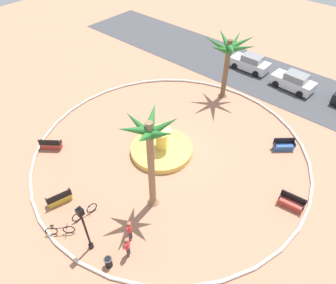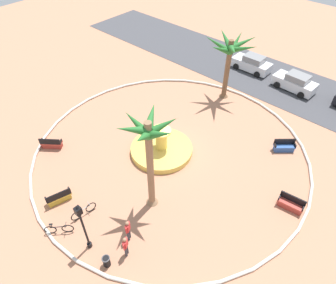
{
  "view_description": "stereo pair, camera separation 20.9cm",
  "coord_description": "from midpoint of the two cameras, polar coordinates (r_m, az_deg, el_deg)",
  "views": [
    {
      "loc": [
        10.85,
        -12.69,
        16.38
      ],
      "look_at": [
        -0.16,
        -0.14,
        1.0
      ],
      "focal_mm": 32.83,
      "sensor_mm": 36.0,
      "label": 1
    },
    {
      "loc": [
        11.01,
        -12.55,
        16.38
      ],
      "look_at": [
        -0.16,
        -0.14,
        1.0
      ],
      "focal_mm": 32.83,
      "sensor_mm": 36.0,
      "label": 2
    }
  ],
  "objects": [
    {
      "name": "street_asphalt",
      "position": [
        33.65,
        17.26,
        11.58
      ],
      "size": [
        48.0,
        8.0,
        0.03
      ],
      "primitive_type": "cube",
      "color": "#424247",
      "rests_on": "ground"
    },
    {
      "name": "plaza_curb",
      "position": [
        23.32,
        0.26,
        -1.62
      ],
      "size": [
        20.54,
        20.54,
        0.2
      ],
      "primitive_type": "torus",
      "color": "silver",
      "rests_on": "ground"
    },
    {
      "name": "person_cyclist_photo",
      "position": [
        17.74,
        -7.89,
        -18.61
      ],
      "size": [
        0.34,
        0.47,
        1.67
      ],
      "color": "#33333D",
      "rests_on": "ground"
    },
    {
      "name": "fountain",
      "position": [
        23.17,
        -1.48,
        -1.28
      ],
      "size": [
        4.66,
        4.66,
        2.15
      ],
      "color": "gold",
      "rests_on": "ground"
    },
    {
      "name": "trash_bin",
      "position": [
        18.1,
        -11.36,
        -20.99
      ],
      "size": [
        0.46,
        0.46,
        0.73
      ],
      "color": "black",
      "rests_on": "ground"
    },
    {
      "name": "lamppost",
      "position": [
        17.28,
        -15.62,
        -14.68
      ],
      "size": [
        0.32,
        0.32,
        3.84
      ],
      "color": "black",
      "rests_on": "ground"
    },
    {
      "name": "bench_southeast",
      "position": [
        25.09,
        -21.09,
        -0.53
      ],
      "size": [
        1.56,
        1.39,
        1.0
      ],
      "color": "#B73D33",
      "rests_on": "ground"
    },
    {
      "name": "bicycle_red_frame",
      "position": [
        20.1,
        -15.54,
        -12.44
      ],
      "size": [
        0.44,
        1.71,
        0.94
      ],
      "color": "black",
      "rests_on": "ground"
    },
    {
      "name": "palm_tree_by_curb",
      "position": [
        27.49,
        11.03,
        16.1
      ],
      "size": [
        4.51,
        4.49,
        5.77
      ],
      "color": "brown",
      "rests_on": "ground"
    },
    {
      "name": "person_cyclist_helmet",
      "position": [
        18.21,
        -7.48,
        -15.9
      ],
      "size": [
        0.34,
        0.48,
        1.69
      ],
      "color": "#33333D",
      "rests_on": "ground"
    },
    {
      "name": "parked_car_leftmost",
      "position": [
        34.09,
        14.83,
        14.0
      ],
      "size": [
        4.01,
        1.93,
        1.67
      ],
      "color": "silver",
      "rests_on": "ground"
    },
    {
      "name": "bench_west",
      "position": [
        21.27,
        21.6,
        -10.54
      ],
      "size": [
        1.65,
        0.7,
        1.0
      ],
      "color": "#B73D33",
      "rests_on": "ground"
    },
    {
      "name": "parked_car_second",
      "position": [
        32.13,
        22.07,
        10.36
      ],
      "size": [
        4.09,
        2.09,
        1.67
      ],
      "color": "silver",
      "rests_on": "ground"
    },
    {
      "name": "bench_north",
      "position": [
        21.25,
        -19.75,
        -9.9
      ],
      "size": [
        0.92,
        1.68,
        1.0
      ],
      "color": "gold",
      "rests_on": "ground"
    },
    {
      "name": "bicycle_by_lamppost",
      "position": [
        19.8,
        -19.71,
        -15.16
      ],
      "size": [
        1.21,
        1.31,
        0.94
      ],
      "color": "black",
      "rests_on": "ground"
    },
    {
      "name": "bench_east",
      "position": [
        24.9,
        20.44,
        -0.7
      ],
      "size": [
        1.51,
        1.45,
        1.0
      ],
      "color": "#335BA8",
      "rests_on": "ground"
    },
    {
      "name": "ground_plane",
      "position": [
        23.39,
        0.26,
        -1.79
      ],
      "size": [
        80.0,
        80.0,
        0.0
      ],
      "primitive_type": "plane",
      "color": "tan"
    },
    {
      "name": "palm_tree_near_fountain",
      "position": [
        16.48,
        -3.78,
        -0.43
      ],
      "size": [
        3.27,
        3.2,
        6.93
      ],
      "color": "#8E6B4C",
      "rests_on": "ground"
    }
  ]
}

